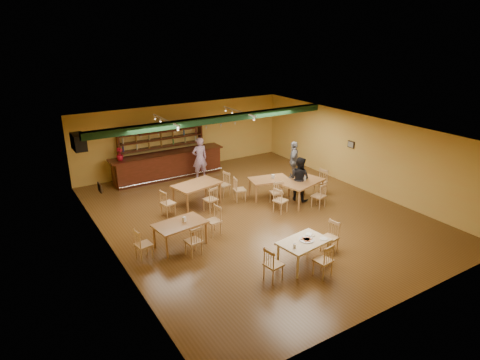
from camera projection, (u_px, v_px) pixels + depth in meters
floor at (256, 214)px, 14.73m from camera, size 12.00×12.00×0.00m
ceiling_beam at (216, 119)px, 15.96m from camera, size 10.00×0.30×0.25m
track_rail_left at (166, 120)px, 15.53m from camera, size 0.05×2.50×0.05m
track_rail_right at (239, 111)px, 17.11m from camera, size 0.05×2.50×0.05m
ac_unit at (79, 142)px, 14.89m from camera, size 0.34×0.70×0.48m
picture_left at (100, 187)px, 12.48m from camera, size 0.04×0.34×0.28m
picture_right at (351, 144)px, 16.99m from camera, size 0.04×0.34×0.28m
bar_counter at (168, 165)px, 18.08m from camera, size 4.97×0.85×1.13m
back_bar_hutch at (162, 149)px, 18.39m from camera, size 3.85×0.40×2.28m
poinsettia at (120, 154)px, 16.79m from camera, size 0.37×0.37×0.52m
dining_table_a at (197, 194)px, 15.35m from camera, size 1.85×1.33×0.84m
dining_table_b at (269, 188)px, 16.09m from camera, size 1.66×1.21×0.75m
dining_table_c at (181, 234)px, 12.50m from camera, size 1.62×1.09×0.76m
dining_table_d at (302, 192)px, 15.61m from camera, size 1.86×1.39×0.83m
near_table at (303, 253)px, 11.50m from camera, size 1.48×1.07×0.74m
pizza_tray at (307, 240)px, 11.42m from camera, size 0.46×0.46×0.01m
parmesan_shaker at (295, 246)px, 11.02m from camera, size 0.08×0.08×0.11m
napkin_stack at (309, 234)px, 11.69m from camera, size 0.25×0.24×0.03m
pizza_server at (310, 237)px, 11.53m from camera, size 0.32×0.09×0.00m
side_plate at (324, 239)px, 11.48m from camera, size 0.25×0.25×0.01m
patron_bar at (200, 158)px, 17.86m from camera, size 0.70×0.48×1.82m
patron_right_a at (299, 179)px, 15.68m from camera, size 0.90×1.00×1.69m
patron_right_b at (294, 161)px, 17.65m from camera, size 1.01×1.01×1.72m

